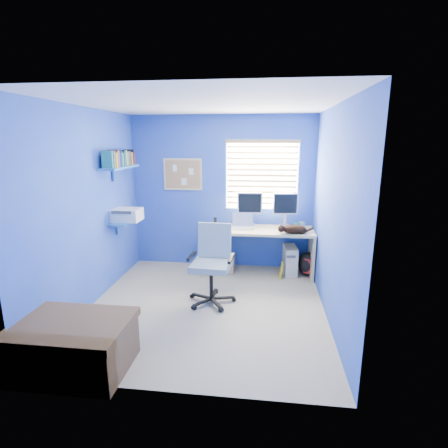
# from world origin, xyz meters

# --- Properties ---
(floor) EXTENTS (3.00, 3.20, 0.00)m
(floor) POSITION_xyz_m (0.00, 0.00, 0.00)
(floor) COLOR tan
(floor) RESTS_ON ground
(ceiling) EXTENTS (3.00, 3.20, 0.00)m
(ceiling) POSITION_xyz_m (0.00, 0.00, 2.50)
(ceiling) COLOR white
(ceiling) RESTS_ON wall_back
(wall_back) EXTENTS (3.00, 0.01, 2.50)m
(wall_back) POSITION_xyz_m (0.00, 1.60, 1.25)
(wall_back) COLOR blue
(wall_back) RESTS_ON ground
(wall_front) EXTENTS (3.00, 0.01, 2.50)m
(wall_front) POSITION_xyz_m (0.00, -1.60, 1.25)
(wall_front) COLOR blue
(wall_front) RESTS_ON ground
(wall_left) EXTENTS (0.01, 3.20, 2.50)m
(wall_left) POSITION_xyz_m (-1.50, 0.00, 1.25)
(wall_left) COLOR blue
(wall_left) RESTS_ON ground
(wall_right) EXTENTS (0.01, 3.20, 2.50)m
(wall_right) POSITION_xyz_m (1.50, 0.00, 1.25)
(wall_right) COLOR blue
(wall_right) RESTS_ON ground
(desk) EXTENTS (1.73, 0.65, 0.74)m
(desk) POSITION_xyz_m (0.61, 1.26, 0.37)
(desk) COLOR #D0BD88
(desk) RESTS_ON floor
(laptop) EXTENTS (0.36, 0.30, 0.22)m
(laptop) POSITION_xyz_m (0.38, 1.27, 0.85)
(laptop) COLOR silver
(laptop) RESTS_ON desk
(monitor_left) EXTENTS (0.41, 0.15, 0.54)m
(monitor_left) POSITION_xyz_m (0.47, 1.50, 1.01)
(monitor_left) COLOR silver
(monitor_left) RESTS_ON desk
(monitor_right) EXTENTS (0.41, 0.17, 0.54)m
(monitor_right) POSITION_xyz_m (1.04, 1.50, 1.01)
(monitor_right) COLOR silver
(monitor_right) RESTS_ON desk
(phone) EXTENTS (0.12, 0.13, 0.17)m
(phone) POSITION_xyz_m (-0.06, 1.23, 0.82)
(phone) COLOR black
(phone) RESTS_ON desk
(mug) EXTENTS (0.10, 0.09, 0.10)m
(mug) POSITION_xyz_m (1.23, 1.34, 0.79)
(mug) COLOR #1D7A6C
(mug) RESTS_ON desk
(cd_spindle) EXTENTS (0.13, 0.13, 0.07)m
(cd_spindle) POSITION_xyz_m (1.30, 1.49, 0.78)
(cd_spindle) COLOR silver
(cd_spindle) RESTS_ON desk
(cat) EXTENTS (0.41, 0.28, 0.13)m
(cat) POSITION_xyz_m (1.16, 1.05, 0.81)
(cat) COLOR black
(cat) RESTS_ON desk
(tower_pc) EXTENTS (0.23, 0.45, 0.45)m
(tower_pc) POSITION_xyz_m (1.14, 1.31, 0.23)
(tower_pc) COLOR beige
(tower_pc) RESTS_ON floor
(drawer_boxes) EXTENTS (0.35, 0.28, 0.27)m
(drawer_boxes) POSITION_xyz_m (0.06, 1.29, 0.14)
(drawer_boxes) COLOR tan
(drawer_boxes) RESTS_ON floor
(yellow_book) EXTENTS (0.03, 0.17, 0.24)m
(yellow_book) POSITION_xyz_m (1.00, 1.11, 0.12)
(yellow_book) COLOR yellow
(yellow_book) RESTS_ON floor
(backpack) EXTENTS (0.40, 0.36, 0.39)m
(backpack) POSITION_xyz_m (1.43, 1.24, 0.19)
(backpack) COLOR black
(backpack) RESTS_ON floor
(bed_corner) EXTENTS (1.00, 0.71, 0.48)m
(bed_corner) POSITION_xyz_m (-1.01, -1.40, 0.24)
(bed_corner) COLOR brown
(bed_corner) RESTS_ON floor
(office_chair) EXTENTS (0.63, 0.63, 1.03)m
(office_chair) POSITION_xyz_m (0.05, 0.18, 0.38)
(office_chair) COLOR black
(office_chair) RESTS_ON floor
(window_blinds) EXTENTS (1.15, 0.05, 1.10)m
(window_blinds) POSITION_xyz_m (0.65, 1.57, 1.55)
(window_blinds) COLOR white
(window_blinds) RESTS_ON ground
(corkboard) EXTENTS (0.64, 0.02, 0.52)m
(corkboard) POSITION_xyz_m (-0.65, 1.58, 1.55)
(corkboard) COLOR #D0BD88
(corkboard) RESTS_ON ground
(wall_shelves) EXTENTS (0.42, 0.90, 1.05)m
(wall_shelves) POSITION_xyz_m (-1.35, 0.75, 1.43)
(wall_shelves) COLOR #2F6EB5
(wall_shelves) RESTS_ON ground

